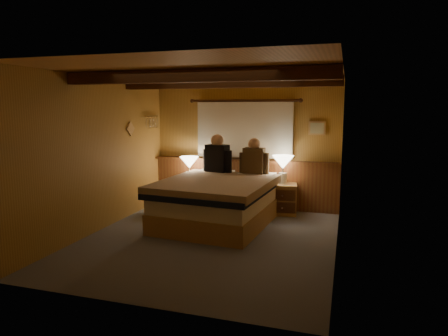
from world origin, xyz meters
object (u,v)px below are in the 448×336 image
at_px(nightstand_right, 282,199).
at_px(bed, 218,201).
at_px(nightstand_left, 191,194).
at_px(person_left, 217,156).
at_px(lamp_right, 283,164).
at_px(person_right, 254,159).
at_px(lamp_left, 189,164).
at_px(duffel_bag, 168,205).

bearing_deg(nightstand_right, bed, -143.33).
relative_size(bed, nightstand_left, 4.44).
height_order(nightstand_right, person_left, person_left).
bearing_deg(bed, nightstand_right, 49.66).
bearing_deg(person_left, nightstand_right, 20.03).
bearing_deg(nightstand_right, person_left, 179.42).
bearing_deg(bed, lamp_right, 51.02).
height_order(bed, nightstand_right, bed).
bearing_deg(nightstand_left, person_right, -5.61).
relative_size(nightstand_left, lamp_left, 1.11).
bearing_deg(person_right, duffel_bag, -158.51).
bearing_deg(nightstand_right, lamp_right, 97.09).
height_order(lamp_left, lamp_right, lamp_right).
distance_m(bed, nightstand_right, 1.31).
relative_size(bed, person_right, 3.48).
bearing_deg(lamp_left, nightstand_right, 1.93).
distance_m(lamp_left, person_right, 1.30).
height_order(bed, nightstand_left, bed).
distance_m(nightstand_right, lamp_left, 1.88).
distance_m(lamp_right, duffel_bag, 2.22).
height_order(nightstand_right, person_right, person_right).
relative_size(lamp_left, duffel_bag, 0.79).
xyz_separation_m(lamp_left, person_left, (0.60, -0.10, 0.18)).
distance_m(lamp_left, lamp_right, 1.78).
relative_size(person_left, duffel_bag, 1.21).
relative_size(nightstand_left, duffel_bag, 0.87).
bearing_deg(bed, nightstand_left, 137.89).
height_order(nightstand_left, lamp_left, lamp_left).
bearing_deg(lamp_left, lamp_right, 3.06).
relative_size(lamp_left, person_left, 0.65).
xyz_separation_m(nightstand_left, person_left, (0.58, -0.14, 0.77)).
relative_size(nightstand_left, lamp_right, 1.02).
bearing_deg(nightstand_left, person_left, -13.48).
relative_size(bed, lamp_left, 4.92).
xyz_separation_m(bed, lamp_left, (-0.86, 0.86, 0.46)).
xyz_separation_m(person_right, duffel_bag, (-1.48, -0.50, -0.84)).
relative_size(nightstand_right, lamp_right, 1.11).
height_order(bed, person_left, person_left).
bearing_deg(person_right, person_left, -176.06).
relative_size(bed, lamp_right, 4.54).
relative_size(lamp_left, person_right, 0.71).
distance_m(bed, nightstand_left, 1.25).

